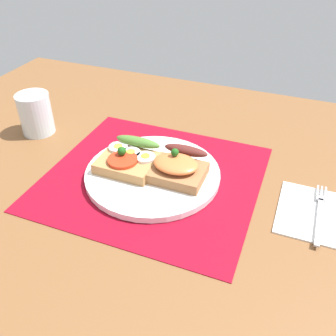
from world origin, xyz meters
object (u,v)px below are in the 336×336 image
object	(u,v)px
plate	(153,174)
drinking_glass	(36,114)
sandwich_egg_tomato	(129,159)
fork	(320,212)
napkin	(322,215)
sandwich_salmon	(178,166)

from	to	relation	value
plate	drinking_glass	size ratio (longest dim) A/B	2.79
sandwich_egg_tomato	fork	world-z (taller)	sandwich_egg_tomato
napkin	fork	xyz separation A→B (cm)	(-0.47, 0.10, 0.46)
sandwich_egg_tomato	napkin	size ratio (longest dim) A/B	0.73
plate	napkin	distance (cm)	29.49
fork	drinking_glass	size ratio (longest dim) A/B	1.68
drinking_glass	sandwich_salmon	bearing A→B (deg)	-8.77
sandwich_egg_tomato	plate	bearing A→B (deg)	-1.24
plate	sandwich_egg_tomato	world-z (taller)	sandwich_egg_tomato
napkin	fork	size ratio (longest dim) A/B	0.94
sandwich_salmon	napkin	bearing A→B (deg)	-0.45
sandwich_egg_tomato	drinking_glass	bearing A→B (deg)	166.49
sandwich_egg_tomato	fork	distance (cm)	33.83
sandwich_egg_tomato	drinking_glass	world-z (taller)	drinking_glass
napkin	drinking_glass	world-z (taller)	drinking_glass
sandwich_egg_tomato	sandwich_salmon	distance (cm)	9.39
drinking_glass	fork	bearing A→B (deg)	-5.25
plate	sandwich_salmon	xyz separation A→B (cm)	(4.61, 0.81, 2.44)
sandwich_egg_tomato	drinking_glass	size ratio (longest dim) A/B	1.16
plate	fork	xyz separation A→B (cm)	(29.01, 0.72, -0.13)
sandwich_salmon	sandwich_egg_tomato	bearing A→B (deg)	-175.66
plate	drinking_glass	xyz separation A→B (cm)	(-29.81, 6.12, 3.51)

